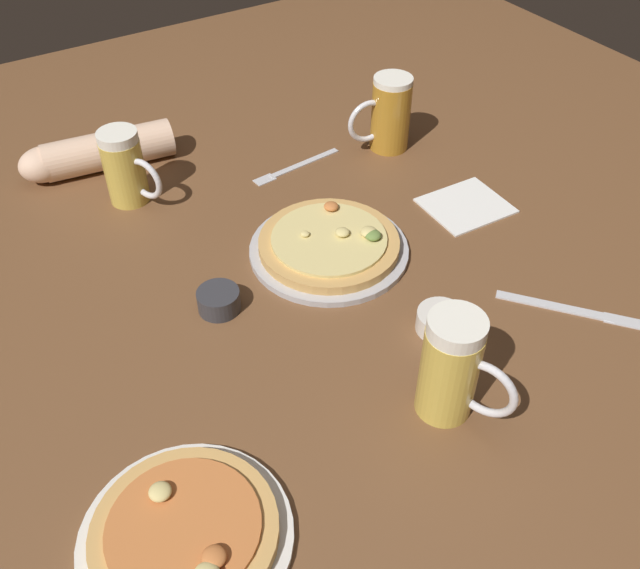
# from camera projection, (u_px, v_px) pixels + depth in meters

# --- Properties ---
(ground_plane) EXTENTS (2.40, 2.40, 0.03)m
(ground_plane) POSITION_uv_depth(u_px,v_px,m) (320.00, 299.00, 1.20)
(ground_plane) COLOR brown
(pizza_plate_near) EXTENTS (0.27, 0.27, 0.05)m
(pizza_plate_near) POSITION_uv_depth(u_px,v_px,m) (185.00, 534.00, 0.85)
(pizza_plate_near) COLOR silver
(pizza_plate_near) RESTS_ON ground_plane
(pizza_plate_far) EXTENTS (0.29, 0.29, 0.05)m
(pizza_plate_far) POSITION_uv_depth(u_px,v_px,m) (329.00, 245.00, 1.26)
(pizza_plate_far) COLOR #B2B2B7
(pizza_plate_far) RESTS_ON ground_plane
(beer_mug_dark) EXTENTS (0.09, 0.14, 0.18)m
(beer_mug_dark) POSITION_uv_depth(u_px,v_px,m) (453.00, 368.00, 0.95)
(beer_mug_dark) COLOR gold
(beer_mug_dark) RESTS_ON ground_plane
(beer_mug_amber) EXTENTS (0.14, 0.08, 0.16)m
(beer_mug_amber) POSITION_uv_depth(u_px,v_px,m) (389.00, 114.00, 1.48)
(beer_mug_amber) COLOR #B27A23
(beer_mug_amber) RESTS_ON ground_plane
(beer_mug_pale) EXTENTS (0.09, 0.13, 0.15)m
(beer_mug_pale) POSITION_uv_depth(u_px,v_px,m) (126.00, 168.00, 1.34)
(beer_mug_pale) COLOR gold
(beer_mug_pale) RESTS_ON ground_plane
(ramekin_sauce) EXTENTS (0.08, 0.08, 0.03)m
(ramekin_sauce) POSITION_uv_depth(u_px,v_px,m) (440.00, 321.00, 1.11)
(ramekin_sauce) COLOR silver
(ramekin_sauce) RESTS_ON ground_plane
(ramekin_butter) EXTENTS (0.07, 0.07, 0.04)m
(ramekin_butter) POSITION_uv_depth(u_px,v_px,m) (219.00, 300.00, 1.15)
(ramekin_butter) COLOR #333338
(ramekin_butter) RESTS_ON ground_plane
(napkin_folded) EXTENTS (0.16, 0.14, 0.01)m
(napkin_folded) POSITION_uv_depth(u_px,v_px,m) (466.00, 205.00, 1.37)
(napkin_folded) COLOR white
(napkin_folded) RESTS_ON ground_plane
(fork_left) EXTENTS (0.21, 0.04, 0.01)m
(fork_left) POSITION_uv_depth(u_px,v_px,m) (295.00, 166.00, 1.47)
(fork_left) COLOR silver
(fork_left) RESTS_ON ground_plane
(knife_right) EXTENTS (0.17, 0.19, 0.01)m
(knife_right) POSITION_uv_depth(u_px,v_px,m) (569.00, 309.00, 1.16)
(knife_right) COLOR silver
(knife_right) RESTS_ON ground_plane
(diner_arm) EXTENTS (0.32, 0.11, 0.08)m
(diner_arm) POSITION_uv_depth(u_px,v_px,m) (92.00, 153.00, 1.44)
(diner_arm) COLOR beige
(diner_arm) RESTS_ON ground_plane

